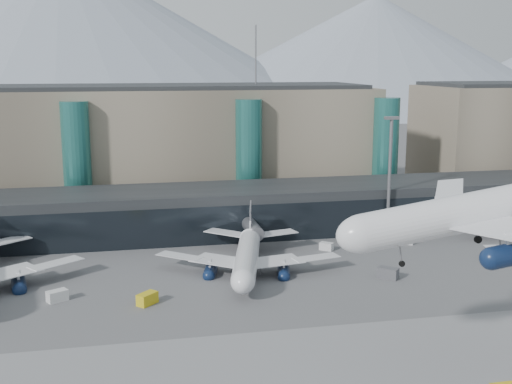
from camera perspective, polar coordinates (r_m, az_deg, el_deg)
ground at (r=87.74m, az=5.62°, el=-13.21°), size 900.00×900.00×0.00m
concourse at (r=139.52m, az=-1.38°, el=-1.63°), size 170.00×27.00×10.00m
terminal_main at (r=167.33m, az=-11.87°, el=3.96°), size 130.00×30.00×31.00m
teal_towers at (r=151.97m, az=-8.07°, el=2.81°), size 116.40×19.40×46.00m
mountain_ridge at (r=457.87m, az=-6.81°, el=12.52°), size 910.00×400.00×110.00m
lightmast_mid at (r=137.15m, az=11.80°, el=1.93°), size 3.00×1.20×25.60m
hero_jet at (r=77.69m, az=21.49°, el=-0.34°), size 38.08×38.86×12.53m
jet_parked_mid at (r=114.99m, az=-0.74°, el=-4.86°), size 33.77×34.84×11.19m
veh_a at (r=105.72m, az=-17.25°, el=-8.80°), size 3.53×3.01×1.73m
veh_c at (r=113.52m, az=11.66°, el=-7.06°), size 3.74×3.62×1.89m
veh_d at (r=135.75m, az=13.45°, el=-4.14°), size 2.51×3.15×1.59m
veh_g at (r=128.19m, az=6.28°, el=-4.83°), size 2.95×2.82×1.51m
veh_h at (r=101.20m, az=-9.64°, el=-9.33°), size 3.53×3.51×1.80m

